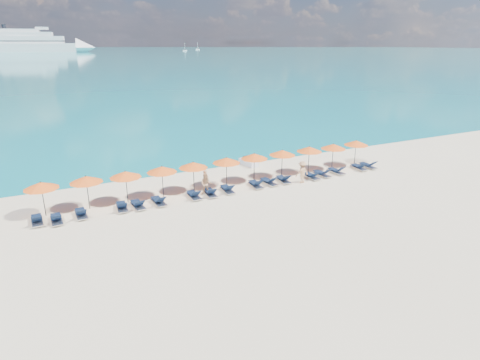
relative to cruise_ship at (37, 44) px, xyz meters
name	(u,v)px	position (x,y,z in m)	size (l,w,h in m)	color
ground	(261,211)	(7.39, -515.55, -9.29)	(1400.00, 1400.00, 0.00)	beige
sea	(42,50)	(7.39, 144.45, -9.28)	(1600.00, 1300.00, 0.01)	#1FA9B2
cruise_ship	(37,44)	(0.00, 0.00, 0.00)	(129.82, 42.25, 35.70)	white
sailboat_near	(185,50)	(172.71, -12.79, -8.27)	(5.42, 1.81, 9.94)	white
sailboat_far	(198,49)	(221.16, 69.97, -8.16)	(6.03, 2.01, 11.05)	white
jetski	(249,162)	(11.39, -506.15, -8.99)	(1.04, 2.14, 0.73)	white
beachgoer_a	(206,180)	(5.69, -510.35, -8.53)	(0.55, 0.36, 1.51)	tan
beachgoer_b	(206,184)	(5.36, -511.26, -8.49)	(0.78, 0.45, 1.60)	tan
beachgoer_c	(302,172)	(12.94, -512.07, -8.43)	(1.11, 0.52, 1.72)	tan
umbrella_0	(41,185)	(-4.99, -510.27, -7.27)	(2.10, 2.10, 2.28)	black
umbrella_1	(86,179)	(-2.39, -510.24, -7.27)	(2.10, 2.10, 2.28)	black
umbrella_2	(125,174)	(0.05, -510.33, -7.27)	(2.10, 2.10, 2.28)	black
umbrella_3	(162,169)	(2.52, -510.29, -7.27)	(2.10, 2.10, 2.28)	black
umbrella_4	(193,165)	(4.81, -510.26, -7.27)	(2.10, 2.10, 2.28)	black
umbrella_5	(226,160)	(7.42, -510.21, -7.27)	(2.10, 2.10, 2.28)	black
umbrella_6	(254,156)	(9.81, -510.11, -7.27)	(2.10, 2.10, 2.28)	black
umbrella_7	(282,153)	(12.30, -510.17, -7.27)	(2.10, 2.10, 2.28)	black
umbrella_8	(309,149)	(14.87, -510.19, -7.27)	(2.10, 2.10, 2.28)	black
umbrella_9	(333,146)	(17.22, -510.33, -7.27)	(2.10, 2.10, 2.28)	black
umbrella_10	(356,143)	(19.80, -510.19, -7.27)	(2.10, 2.10, 2.28)	black
lounger_0	(37,220)	(-5.49, -511.27, -9.05)	(0.70, 1.73, 0.66)	silver
lounger_1	(56,219)	(-4.44, -511.63, -9.05)	(0.69, 1.72, 0.66)	silver
lounger_2	(81,213)	(-3.02, -511.40, -9.05)	(0.67, 1.72, 0.66)	silver
lounger_3	(122,206)	(-0.54, -511.40, -9.05)	(0.73, 1.74, 0.66)	silver
lounger_4	(138,205)	(0.46, -511.52, -9.05)	(0.76, 1.75, 0.66)	silver
lounger_5	(159,201)	(1.85, -511.51, -9.05)	(0.76, 1.74, 0.66)	silver
lounger_6	(194,195)	(4.35, -511.46, -9.05)	(0.64, 1.71, 0.66)	silver
lounger_7	(210,192)	(5.55, -511.53, -9.05)	(0.77, 1.75, 0.66)	silver
lounger_8	(227,189)	(6.92, -511.42, -9.05)	(0.70, 1.73, 0.66)	silver
lounger_9	(256,184)	(9.26, -511.40, -9.05)	(0.76, 1.75, 0.66)	silver
lounger_10	(269,181)	(10.45, -511.31, -9.05)	(0.78, 1.75, 0.66)	silver
lounger_11	(283,179)	(11.73, -511.34, -9.05)	(0.78, 1.75, 0.66)	silver
lounger_12	(312,176)	(14.20, -511.60, -9.05)	(0.64, 1.71, 0.66)	silver
lounger_13	(322,173)	(15.31, -511.48, -9.05)	(0.77, 1.75, 0.66)	silver
lounger_14	(336,171)	(16.80, -511.44, -9.05)	(0.76, 1.75, 0.66)	silver
lounger_15	(359,167)	(19.24, -511.40, -9.05)	(0.75, 1.74, 0.66)	silver
lounger_16	(368,165)	(20.26, -511.39, -9.05)	(0.72, 1.73, 0.66)	silver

